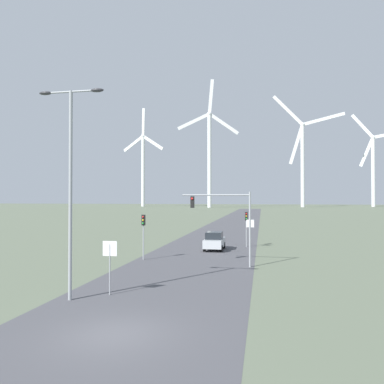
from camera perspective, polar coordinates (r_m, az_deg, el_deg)
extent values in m
plane|color=#5B6651|center=(15.61, -11.77, -20.44)|extent=(600.00, 600.00, 0.00)
cube|color=#47474C|center=(62.08, 5.47, -5.73)|extent=(10.00, 240.00, 0.01)
cylinder|color=#93999E|center=(20.19, -18.04, -0.42)|extent=(0.18, 0.18, 10.76)
cylinder|color=#93999E|center=(20.92, -17.96, 14.34)|extent=(2.89, 0.10, 0.10)
ellipsoid|color=#333338|center=(21.63, -21.43, 13.85)|extent=(0.70, 0.32, 0.20)
ellipsoid|color=#333338|center=(20.29, -14.25, 14.80)|extent=(0.70, 0.32, 0.20)
cylinder|color=#93999E|center=(21.05, -12.42, -11.46)|extent=(0.07, 0.07, 2.72)
cube|color=white|center=(20.86, -12.42, -8.41)|extent=(0.81, 0.01, 0.81)
cube|color=red|center=(20.87, -12.40, -8.40)|extent=(0.76, 0.02, 0.76)
cylinder|color=#93999E|center=(40.14, 8.86, -6.40)|extent=(0.07, 0.07, 2.75)
cube|color=white|center=(40.04, 8.86, -4.77)|extent=(0.81, 0.01, 0.81)
cube|color=red|center=(40.05, 8.86, -4.77)|extent=(0.76, 0.02, 0.76)
cylinder|color=#93999E|center=(32.05, -7.41, -6.85)|extent=(0.11, 0.11, 3.81)
cube|color=black|center=(31.93, -7.41, -4.26)|extent=(0.28, 0.24, 0.90)
sphere|color=red|center=(31.79, -7.48, -3.78)|extent=(0.16, 0.16, 0.16)
sphere|color=gold|center=(31.81, -7.48, -4.27)|extent=(0.16, 0.16, 0.16)
sphere|color=green|center=(31.82, -7.48, -4.75)|extent=(0.16, 0.16, 0.16)
cylinder|color=#93999E|center=(40.59, 8.29, -5.65)|extent=(0.11, 0.11, 3.73)
cube|color=black|center=(40.50, 8.29, -3.66)|extent=(0.28, 0.24, 0.90)
sphere|color=red|center=(40.35, 8.28, -3.29)|extent=(0.16, 0.16, 0.16)
sphere|color=gold|center=(40.36, 8.28, -3.67)|extent=(0.16, 0.16, 0.16)
sphere|color=green|center=(40.38, 8.28, -4.05)|extent=(0.16, 0.16, 0.16)
cylinder|color=#93999E|center=(28.73, 8.82, -5.64)|extent=(0.14, 0.14, 5.70)
cylinder|color=#93999E|center=(28.83, 3.63, -0.47)|extent=(5.21, 0.12, 0.12)
cube|color=black|center=(29.11, 0.06, -1.55)|extent=(0.28, 0.24, 0.90)
sphere|color=red|center=(28.98, 0.01, -1.02)|extent=(0.18, 0.18, 0.18)
cube|color=#B7BCC1|center=(37.96, 3.44, -7.71)|extent=(1.80, 4.10, 0.80)
cube|color=#1E2328|center=(37.73, 3.41, -6.61)|extent=(1.56, 2.10, 0.70)
cylinder|color=black|center=(39.36, 2.47, -8.05)|extent=(0.22, 0.66, 0.66)
cylinder|color=black|center=(39.17, 4.89, -8.09)|extent=(0.22, 0.66, 0.66)
cylinder|color=black|center=(36.87, 1.90, -8.54)|extent=(0.22, 0.66, 0.66)
cylinder|color=black|center=(36.66, 4.49, -8.58)|extent=(0.22, 0.66, 0.66)
cylinder|color=silver|center=(232.45, -7.46, 3.16)|extent=(2.20, 2.20, 43.41)
sphere|color=silver|center=(234.99, -7.45, 8.45)|extent=(2.60, 2.60, 2.60)
cube|color=silver|center=(236.47, -7.40, 10.59)|extent=(2.24, 1.22, 16.58)
cube|color=silver|center=(239.18, -8.94, 7.25)|extent=(14.64, 5.69, 9.50)
cube|color=silver|center=(229.72, -5.94, 7.49)|extent=(14.33, 5.58, 10.15)
cylinder|color=silver|center=(205.05, 2.67, 4.80)|extent=(2.20, 2.20, 51.26)
sphere|color=silver|center=(209.16, 2.67, 11.80)|extent=(2.60, 2.60, 2.60)
cube|color=silver|center=(211.53, 2.90, 14.39)|extent=(3.41, 0.96, 18.45)
cube|color=silver|center=(208.47, 0.18, 10.67)|extent=(17.30, 2.91, 9.41)
cube|color=silver|center=(208.15, 4.92, 10.28)|extent=(16.00, 2.73, 12.00)
cylinder|color=silver|center=(222.74, 16.50, 3.85)|extent=(2.20, 2.20, 47.15)
sphere|color=silver|center=(225.90, 16.47, 9.82)|extent=(2.60, 2.60, 2.60)
cube|color=silver|center=(227.63, 19.47, 10.46)|extent=(22.61, 1.05, 6.96)
cube|color=silver|center=(227.22, 14.34, 12.01)|extent=(16.93, 0.91, 17.85)
cube|color=silver|center=(223.81, 15.59, 6.93)|extent=(8.32, 0.70, 22.35)
cylinder|color=silver|center=(248.79, 25.89, 2.76)|extent=(2.20, 2.20, 41.51)
sphere|color=silver|center=(250.94, 25.86, 7.49)|extent=(2.60, 2.60, 2.60)
cube|color=silver|center=(252.16, 24.48, 9.18)|extent=(12.14, 3.66, 15.14)
cube|color=silver|center=(249.81, 25.05, 5.47)|extent=(8.17, 2.61, 17.22)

